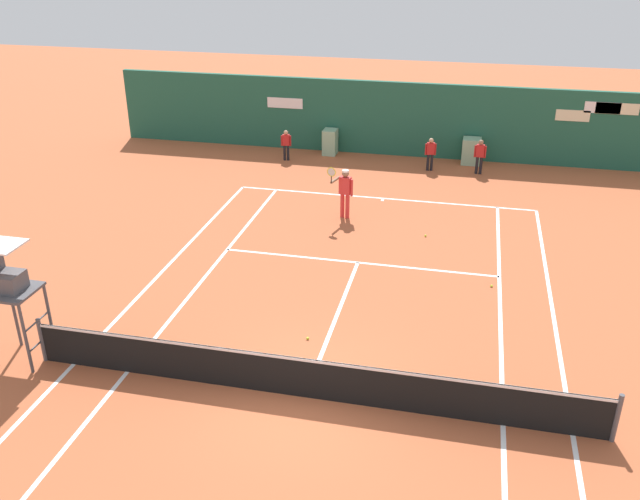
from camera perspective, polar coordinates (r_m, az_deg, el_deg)
name	(u,v)px	position (r m, az deg, el deg)	size (l,w,h in m)	color
ground_plane	(311,380)	(14.84, -0.75, -10.89)	(80.00, 80.00, 0.01)	#B25633
tennis_net	(304,377)	(14.09, -1.32, -10.58)	(12.10, 0.10, 1.07)	#4C4C51
sponsor_back_wall	(403,121)	(29.08, 6.97, 10.72)	(25.00, 1.02, 3.09)	#1E5642
umpire_chair	(11,286)	(16.01, -24.54, -2.76)	(1.00, 1.00, 2.83)	#47474C
player_on_baseline	(345,189)	(22.44, 2.08, 5.12)	(0.79, 0.69, 1.89)	red
ball_kid_right_post	(430,152)	(27.49, 9.26, 8.13)	(0.44, 0.21, 1.32)	black
ball_kid_centre_post	(480,154)	(27.45, 13.28, 7.82)	(0.46, 0.20, 1.38)	black
ball_kid_left_post	(286,143)	(28.44, -2.86, 8.95)	(0.42, 0.21, 1.27)	black
tennis_ball_mid_court	(425,236)	(21.60, 8.85, 1.19)	(0.07, 0.07, 0.07)	#CCE033
tennis_ball_near_service_line	(492,286)	(18.95, 14.21, -2.94)	(0.07, 0.07, 0.07)	#CCE033
tennis_ball_by_sideline	(308,338)	(16.14, -1.04, -7.43)	(0.07, 0.07, 0.07)	#CCE033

